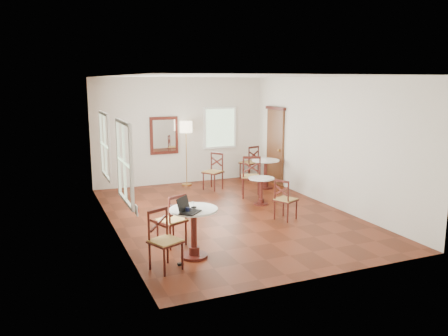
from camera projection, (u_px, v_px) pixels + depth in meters
name	position (u px, v px, depth m)	size (l,w,h in m)	color
ground	(229.00, 215.00, 10.00)	(7.00, 7.00, 0.00)	#551F0E
room_shell	(222.00, 128.00, 9.86)	(5.02, 7.02, 3.01)	beige
cafe_table_near	(194.00, 227.00, 7.51)	(0.80, 0.80, 0.85)	#431610
cafe_table_mid	(261.00, 188.00, 10.77)	(0.62, 0.62, 0.65)	#431610
cafe_table_back	(265.00, 171.00, 12.39)	(0.75, 0.75, 0.79)	#431610
chair_near_a	(172.00, 220.00, 8.06)	(0.58, 0.58, 0.95)	#431610
chair_near_b	(165.00, 240.00, 7.04)	(0.58, 0.58, 0.95)	#431610
chair_mid_a	(251.00, 176.00, 11.41)	(0.65, 0.65, 1.08)	#431610
chair_mid_b	(285.00, 199.00, 9.59)	(0.54, 0.54, 0.88)	#431610
chair_back_a	(250.00, 163.00, 13.53)	(0.58, 0.58, 1.01)	#431610
chair_back_b	(213.00, 171.00, 12.27)	(0.63, 0.63, 0.99)	#431610
floor_lamp	(186.00, 131.00, 12.58)	(0.35, 0.35, 1.80)	#BF8C3F
laptop	(187.00, 209.00, 7.21)	(0.44, 0.44, 0.24)	black
mouse	(194.00, 207.00, 7.45)	(0.10, 0.06, 0.04)	black
navy_mug	(188.00, 210.00, 7.22)	(0.10, 0.07, 0.08)	black
water_glass	(192.00, 205.00, 7.47)	(0.06, 0.06, 0.11)	white
power_adapter	(181.00, 264.00, 7.27)	(0.09, 0.06, 0.04)	black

